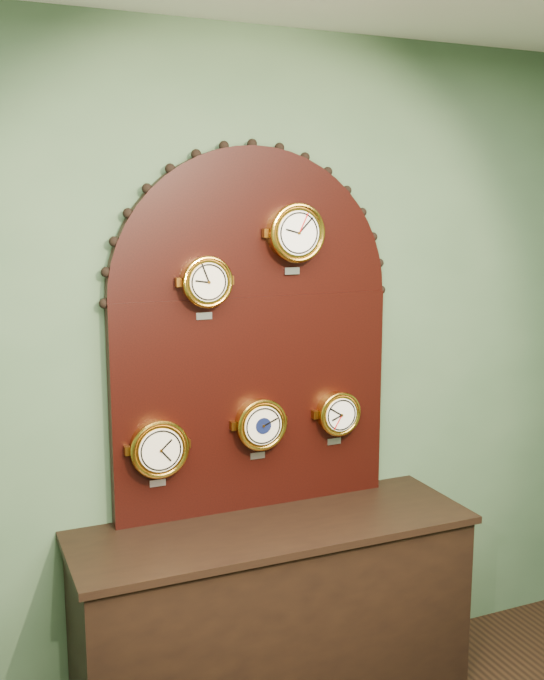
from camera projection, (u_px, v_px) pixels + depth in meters
name	position (u px, v px, depth m)	size (l,w,h in m)	color
wall_back	(249.00, 373.00, 3.26)	(4.00, 4.00, 0.00)	#435F41
shop_counter	(274.00, 622.00, 3.18)	(1.60, 0.50, 0.80)	black
display_board	(253.00, 321.00, 3.17)	(1.26, 0.06, 1.53)	black
roman_clock	(206.00, 282.00, 3.00)	(0.20, 0.08, 0.25)	gold
arabic_clock	(296.00, 233.00, 3.11)	(0.24, 0.08, 0.29)	gold
hygrometer	(159.00, 448.00, 3.03)	(0.24, 0.08, 0.29)	gold
barometer	(260.00, 424.00, 3.19)	(0.22, 0.08, 0.27)	gold
tide_clock	(338.00, 413.00, 3.33)	(0.19, 0.08, 0.25)	gold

